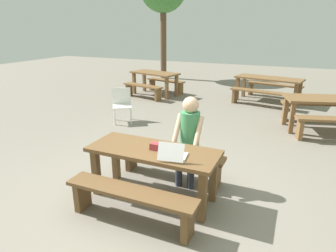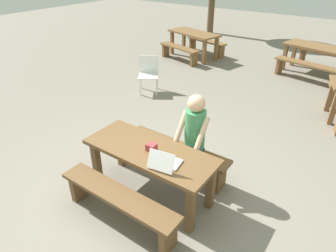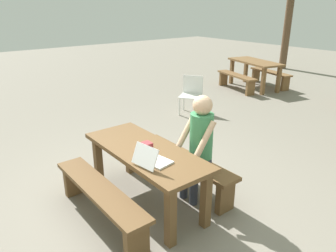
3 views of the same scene
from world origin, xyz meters
TOP-DOWN VIEW (x-y plane):
  - ground_plane at (0.00, 0.00)m, footprint 30.00×30.00m
  - picnic_table_front at (0.00, 0.00)m, footprint 1.70×0.68m
  - bench_near at (0.00, -0.60)m, footprint 1.61×0.30m
  - bench_far at (0.00, 0.60)m, footprint 1.61×0.30m
  - laptop at (0.34, -0.15)m, footprint 0.36×0.36m
  - small_pouch at (0.03, 0.00)m, footprint 0.11×0.10m
  - person_seated at (0.29, 0.56)m, footprint 0.38×0.39m
  - plastic_chair at (-2.21, 2.72)m, footprint 0.61×0.61m
  - picnic_table_mid at (-2.74, 5.59)m, footprint 1.73×1.08m
  - bench_mid_south at (-2.88, 5.02)m, footprint 1.48×0.64m
  - bench_mid_north at (-2.60, 6.16)m, footprint 1.48×0.64m
  - picnic_table_distant at (0.80, 6.15)m, footprint 2.02×1.10m
  - bench_distant_south at (0.66, 5.49)m, footprint 1.75×0.64m
  - bench_distant_north at (0.93, 6.80)m, footprint 1.75×0.64m

SIDE VIEW (x-z plane):
  - ground_plane at x=0.00m, z-range 0.00..0.00m
  - bench_mid_south at x=-2.88m, z-range 0.10..0.53m
  - bench_mid_north at x=-2.60m, z-range 0.10..0.53m
  - bench_near at x=0.00m, z-range 0.11..0.54m
  - bench_far at x=0.00m, z-range 0.11..0.54m
  - bench_distant_south at x=0.66m, z-range 0.11..0.57m
  - bench_distant_north at x=0.93m, z-range 0.11..0.57m
  - plastic_chair at x=-2.21m, z-range 0.03..0.82m
  - picnic_table_front at x=0.00m, z-range 0.23..0.94m
  - picnic_table_distant at x=0.80m, z-range 0.26..1.00m
  - picnic_table_mid at x=-2.74m, z-range 0.25..1.01m
  - small_pouch at x=0.03m, z-range 0.70..0.79m
  - person_seated at x=0.29m, z-range 0.10..1.39m
  - laptop at x=0.34m, z-range 0.65..0.87m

